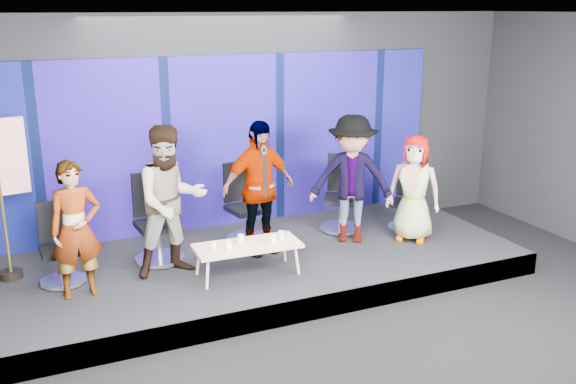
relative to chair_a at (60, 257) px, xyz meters
name	(u,v)px	position (x,y,z in m)	size (l,w,h in m)	color
ground	(350,363)	(2.58, -2.65, -0.63)	(10.00, 10.00, 0.00)	black
room_walls	(356,134)	(2.58, -2.65, 1.80)	(10.02, 8.02, 3.51)	black
riser	(261,265)	(2.58, -0.15, -0.48)	(7.00, 3.00, 0.30)	black
backdrop	(225,142)	(2.58, 1.30, 0.97)	(7.00, 0.08, 2.60)	#071254
chair_a	(60,257)	(0.00, 0.00, 0.00)	(0.60, 0.60, 1.00)	silver
panelist_a	(76,230)	(0.17, -0.47, 0.48)	(0.59, 0.39, 1.62)	black
chair_b	(157,233)	(1.25, 0.23, 0.06)	(0.71, 0.71, 1.18)	silver
panelist_b	(171,201)	(1.34, -0.27, 0.63)	(0.93, 0.72, 1.91)	black
chair_c	(246,216)	(2.59, 0.48, 0.04)	(0.73, 0.73, 1.14)	silver
panelist_c	(258,188)	(2.60, -0.03, 0.59)	(1.08, 0.45, 1.84)	black
chair_d	(342,206)	(4.09, 0.34, 0.04)	(0.88, 0.88, 1.14)	silver
panelist_d	(352,179)	(3.97, -0.15, 0.59)	(1.19, 0.68, 1.84)	black
chair_e	(406,208)	(5.02, -0.02, -0.01)	(0.76, 0.76, 0.96)	silver
panelist_e	(414,188)	(4.81, -0.48, 0.45)	(0.76, 0.49, 1.55)	black
coffee_table	(247,247)	(2.18, -0.71, 0.05)	(1.35, 0.61, 0.41)	tan
mug_a	(214,245)	(1.75, -0.68, 0.12)	(0.07, 0.07, 0.08)	silver
mug_b	(228,244)	(1.92, -0.75, 0.13)	(0.09, 0.09, 0.10)	silver
mug_c	(241,238)	(2.13, -0.61, 0.13)	(0.08, 0.08, 0.10)	silver
mug_d	(273,238)	(2.50, -0.78, 0.13)	(0.08, 0.08, 0.10)	silver
mug_e	(281,235)	(2.65, -0.69, 0.13)	(0.08, 0.08, 0.10)	silver
flag_stand	(10,190)	(-0.47, 0.39, 0.80)	(0.49, 0.28, 2.13)	black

